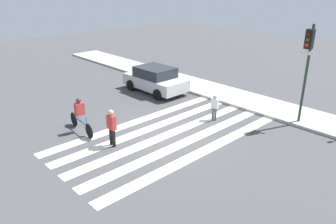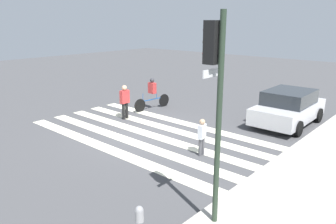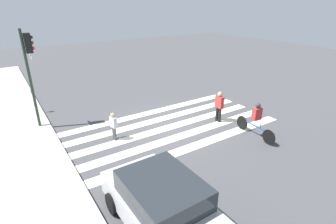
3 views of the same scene
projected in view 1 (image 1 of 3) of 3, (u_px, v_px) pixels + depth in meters
The scene contains 8 objects.
ground_plane at pixel (167, 135), 14.48m from camera, with size 60.00×60.00×0.00m, color #444447.
sidewalk_curb at pixel (248, 101), 18.42m from camera, with size 36.00×2.50×0.14m.
crosswalk_stripes at pixel (167, 135), 14.48m from camera, with size 4.70×10.00×0.01m.
traffic_light at pixel (308, 57), 14.36m from camera, with size 0.60×0.50×4.65m.
pedestrian_adult_yellow_jacket at pixel (112, 126), 13.23m from camera, with size 0.44×0.24×1.59m.
pedestrian_adult_blue_shirt at pixel (215, 106), 15.82m from camera, with size 0.38×0.22×1.29m.
cyclist_mid_street at pixel (80, 114), 14.48m from camera, with size 2.29×0.42×1.62m.
car_parked_silver_sedan at pixel (155, 79), 19.90m from camera, with size 4.07×2.09×1.53m.
Camera 1 is at (9.55, -8.89, 6.36)m, focal length 35.00 mm.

